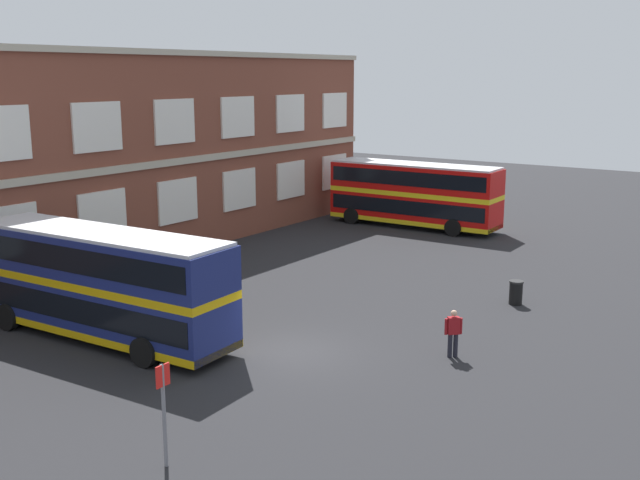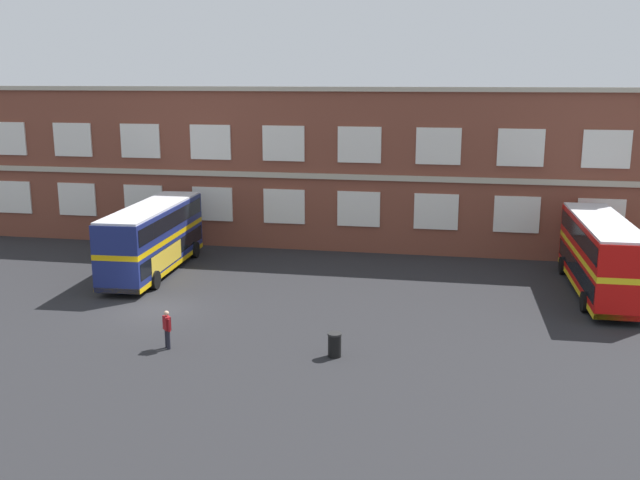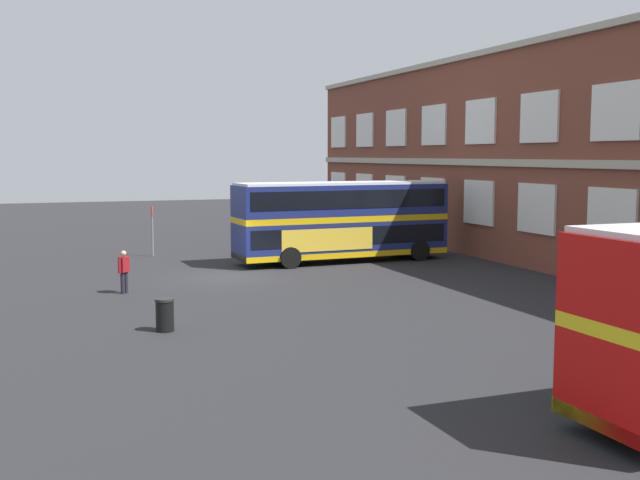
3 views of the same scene
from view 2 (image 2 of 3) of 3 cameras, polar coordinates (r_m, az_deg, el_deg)
name	(u,v)px [view 2 (image 2 of 3)]	position (r m, az deg, el deg)	size (l,w,h in m)	color
ground_plane	(170,298)	(39.02, -11.83, -4.53)	(120.00, 120.00, 0.00)	#232326
brick_terminal_building	(263,164)	(52.49, -4.52, 6.02)	(50.44, 8.19, 10.83)	brown
double_decker_near	(153,237)	(43.70, -13.09, 0.19)	(3.28, 11.12, 4.07)	navy
double_decker_middle	(601,255)	(41.17, 21.38, -1.13)	(3.04, 11.05, 4.07)	red
waiting_passenger	(167,328)	(31.74, -12.03, -6.83)	(0.51, 0.54, 1.70)	black
station_litter_bin	(335,345)	(30.34, 1.16, -8.30)	(0.60, 0.60, 1.03)	black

